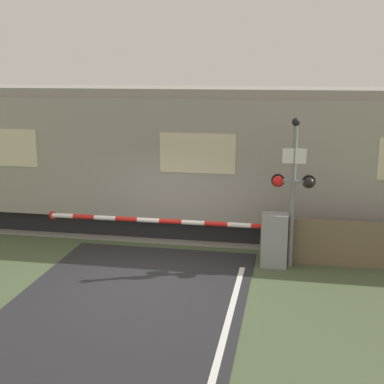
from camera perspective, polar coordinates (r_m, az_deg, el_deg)
ground_plane at (r=11.94m, az=-5.02°, el=-9.18°), size 80.00×80.00×0.00m
track_bed at (r=15.57m, az=-1.08°, el=-3.66°), size 36.00×3.20×0.13m
train at (r=14.98m, az=1.56°, el=3.61°), size 19.38×2.94×4.00m
crossing_barrier at (r=12.55m, az=6.70°, el=-4.76°), size 5.87×0.44×1.26m
signal_post at (r=12.25m, az=10.74°, el=0.84°), size 0.99×0.26×3.45m
roadside_fence at (r=12.90m, az=16.42°, el=-5.36°), size 4.08×0.06×1.10m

